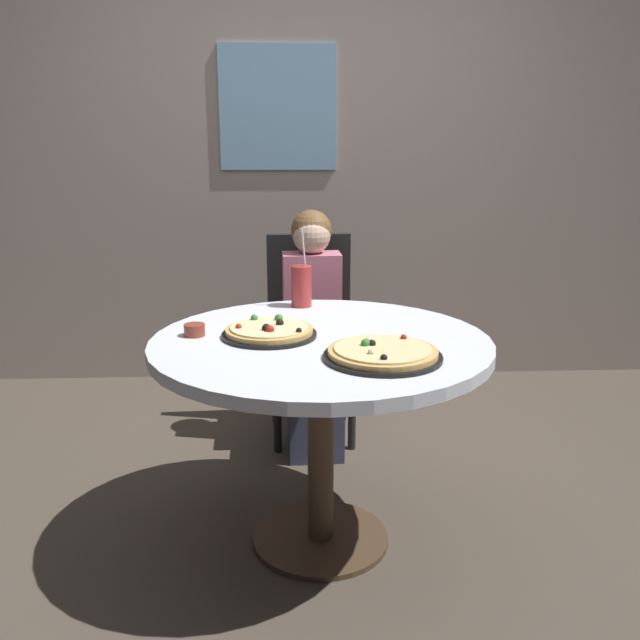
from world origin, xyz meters
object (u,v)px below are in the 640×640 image
diner_child (313,345)px  sauce_bowl (195,330)px  chair_wooden (310,324)px  soda_cup (301,286)px  pizza_cheese (383,353)px  pizza_veggie (269,331)px  dining_table (321,370)px

diner_child → sauce_bowl: 0.91m
chair_wooden → soda_cup: bearing=-95.4°
soda_cup → pizza_cheese: bearing=-71.1°
pizza_veggie → sauce_bowl: (-0.25, 0.02, 0.00)m
chair_wooden → pizza_cheese: chair_wooden is taller
chair_wooden → soda_cup: 0.61m
chair_wooden → pizza_cheese: bearing=-81.6°
pizza_cheese → sauce_bowl: size_ratio=5.10×
soda_cup → sauce_bowl: soda_cup is taller
diner_child → sauce_bowl: diner_child is taller
chair_wooden → sauce_bowl: bearing=-113.9°
diner_child → chair_wooden: bearing=92.2°
soda_cup → diner_child: bearing=80.7°
pizza_veggie → soda_cup: size_ratio=1.03×
pizza_cheese → sauce_bowl: bearing=155.5°
chair_wooden → diner_child: 0.19m
pizza_cheese → pizza_veggie: bearing=143.7°
diner_child → soda_cup: (-0.06, -0.35, 0.35)m
dining_table → sauce_bowl: size_ratio=16.01×
dining_table → sauce_bowl: 0.44m
dining_table → pizza_cheese: size_ratio=3.14×
pizza_cheese → soda_cup: size_ratio=1.16×
dining_table → soda_cup: soda_cup is taller
dining_table → soda_cup: (-0.05, 0.45, 0.19)m
dining_table → diner_child: 0.82m
pizza_cheese → soda_cup: bearing=108.9°
diner_child → pizza_veggie: 0.84m
diner_child → soda_cup: diner_child is taller
pizza_cheese → diner_child: bearing=99.5°
pizza_veggie → soda_cup: bearing=74.6°
dining_table → diner_child: diner_child is taller
soda_cup → chair_wooden: bearing=84.6°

